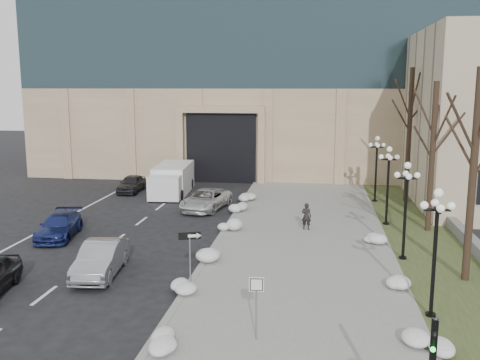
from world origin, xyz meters
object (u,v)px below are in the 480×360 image
Objects in this scene: lamppost_b at (406,198)px; one_way_sign at (194,243)px; car_e at (132,184)px; box_truck at (172,180)px; car_c at (59,226)px; pedestrian at (306,216)px; car_b at (101,259)px; lamppost_d at (376,160)px; lamppost_a at (436,236)px; keep_sign at (256,295)px; lamppost_c at (388,175)px; car_d at (206,200)px.

one_way_sign is at bearing -149.73° from lamppost_b.
box_truck is (3.34, -0.18, 0.39)m from car_e.
car_c is 13.81m from pedestrian.
car_c is at bearing 175.53° from lamppost_b.
one_way_sign reaches higher than car_b.
lamppost_d is at bearing 90.00° from lamppost_b.
lamppost_b is at bearing -47.12° from box_truck.
box_truck reaches higher than car_e.
lamppost_b is (4.69, -4.59, 2.18)m from pedestrian.
box_truck is 15.36m from lamppost_d.
lamppost_a reaches higher than car_e.
car_b is at bearing 139.89° from keep_sign.
keep_sign reaches higher than car_e.
lamppost_d is (15.19, -1.08, 2.01)m from box_truck.
one_way_sign is 1.12× the size of keep_sign.
lamppost_a is 1.00× the size of lamppost_c.
lamppost_d is at bearing 22.41° from car_c.
lamppost_b is at bearing 11.05° from one_way_sign.
car_c is 19.92m from lamppost_a.
lamppost_a is at bearing 19.62° from keep_sign.
car_b is 0.93× the size of lamppost_b.
car_c is 1.76× the size of one_way_sign.
car_c is 12.85m from car_e.
lamppost_a is at bearing -43.45° from car_d.
lamppost_a is at bearing -50.51° from car_e.
lamppost_c is (8.98, 11.74, 1.01)m from one_way_sign.
one_way_sign is (6.22, -19.32, 1.00)m from box_truck.
lamppost_c reaches higher than car_e.
lamppost_d is at bearing 70.09° from keep_sign.
car_c is 0.92× the size of lamppost_d.
car_c is at bearing -164.33° from lamppost_c.
car_e is at bearing 81.66° from car_c.
pedestrian is at bearing -119.13° from lamppost_d.
car_b is at bearing 169.18° from lamppost_a.
car_c is at bearing 156.40° from lamppost_a.
car_b is 0.93× the size of lamppost_a.
lamppost_b is at bearing -39.84° from car_e.
lamppost_d is (0.00, 13.00, 0.00)m from lamppost_b.
lamppost_c is (13.48, 10.42, 2.34)m from car_b.
lamppost_a reaches higher than car_d.
one_way_sign is 0.52× the size of lamppost_c.
box_truck is 1.48× the size of lamppost_d.
pedestrian is at bearing 47.21° from one_way_sign.
lamppost_c is (11.51, -2.69, 2.39)m from car_d.
car_c is 0.92× the size of lamppost_c.
car_d is 1.03× the size of lamppost_a.
one_way_sign reaches higher than car_c.
one_way_sign reaches higher than car_e.
lamppost_b is 6.50m from lamppost_c.
car_e is (-7.02, 5.08, -0.02)m from car_d.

